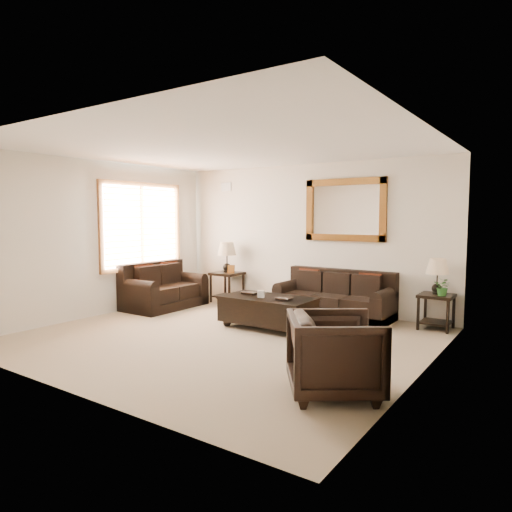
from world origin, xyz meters
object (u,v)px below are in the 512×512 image
Objects in this scene: end_table_left at (227,263)px; end_table_right at (437,283)px; armchair at (335,350)px; loveseat at (162,291)px; coffee_table at (268,309)px; sofa at (335,300)px.

end_table_right is at bearing 0.40° from end_table_left.
end_table_right is 1.25× the size of armchair.
loveseat is at bearing 29.86° from armchair.
armchair is (1.99, -1.88, 0.14)m from coffee_table.
end_table_left is at bearing -179.60° from end_table_right.
end_table_right reaches higher than sofa.
end_table_left is at bearing 178.23° from sofa.
loveseat is 5.00m from armchair.
end_table_left reaches higher than coffee_table.
end_table_right is at bearing 3.57° from sofa.
coffee_table is 2.74m from armchair.
end_table_right reaches higher than armchair.
sofa is 1.80× the size of end_table_right.
end_table_left is 1.38× the size of armchair.
armchair is (4.53, -2.10, 0.12)m from loveseat.
loveseat reaches higher than coffee_table.
coffee_table is at bearing -113.02° from sofa.
end_table_right reaches higher than coffee_table.
loveseat is 1.06× the size of coffee_table.
end_table_left is 0.85× the size of coffee_table.
sofa is 3.49m from armchair.
loveseat is 1.26× the size of end_table_left.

